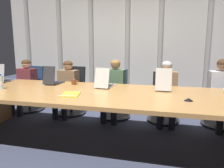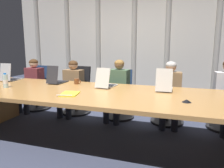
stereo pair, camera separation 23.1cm
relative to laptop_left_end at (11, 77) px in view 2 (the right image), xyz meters
name	(u,v)px [view 2 (the right image)]	position (x,y,z in m)	size (l,w,h in m)	color
ground_plane	(97,141)	(1.91, -0.42, -0.82)	(12.24, 12.24, 0.00)	#383D51
conference_table	(97,101)	(1.91, -0.42, -0.20)	(4.51, 1.46, 0.75)	#B77F42
curtain_backdrop	(133,48)	(1.91, 1.86, 0.51)	(6.12, 0.17, 2.66)	beige
laptop_left_end	(11,77)	(0.00, 0.00, 0.00)	(0.26, 0.42, 0.33)	#A8ADB7
laptop_left_mid	(57,80)	(0.99, 0.01, 0.00)	(0.22, 0.39, 0.32)	#2D2D33
laptop_center	(106,83)	(1.93, -0.05, 0.00)	(0.26, 0.44, 0.32)	beige
laptop_right_mid	(164,86)	(2.83, -0.02, 0.00)	(0.24, 0.43, 0.34)	beige
office_chair_left_end	(38,93)	(-0.01, 0.78, -0.47)	(0.60, 0.60, 0.95)	navy
office_chair_left_mid	(77,96)	(0.98, 0.78, -0.46)	(0.60, 0.60, 0.97)	black
office_chair_center	(120,100)	(1.91, 0.78, -0.47)	(0.60, 0.60, 0.93)	navy
office_chair_right_mid	(168,104)	(2.84, 0.77, -0.48)	(0.60, 0.60, 0.91)	black
person_left_end	(32,82)	(-0.03, 0.61, -0.19)	(0.42, 0.57, 1.11)	brown
person_left_mid	(71,84)	(0.94, 0.61, -0.19)	(0.42, 0.56, 1.10)	olive
person_center	(117,86)	(1.91, 0.62, -0.18)	(0.42, 0.57, 1.14)	#4C6B4C
person_right_mid	(170,90)	(2.88, 0.62, -0.18)	(0.42, 0.56, 1.13)	olive
water_bottle_secondary	(5,81)	(0.44, -0.58, 0.04)	(0.08, 0.08, 0.23)	silver
coffee_mug_near	(77,81)	(1.36, 0.05, -0.02)	(0.12, 0.08, 0.09)	brown
conference_mic_middle	(187,101)	(3.14, -0.62, -0.05)	(0.11, 0.11, 0.04)	black
spiral_notepad	(70,94)	(1.63, -0.70, -0.05)	(0.28, 0.35, 0.03)	yellow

